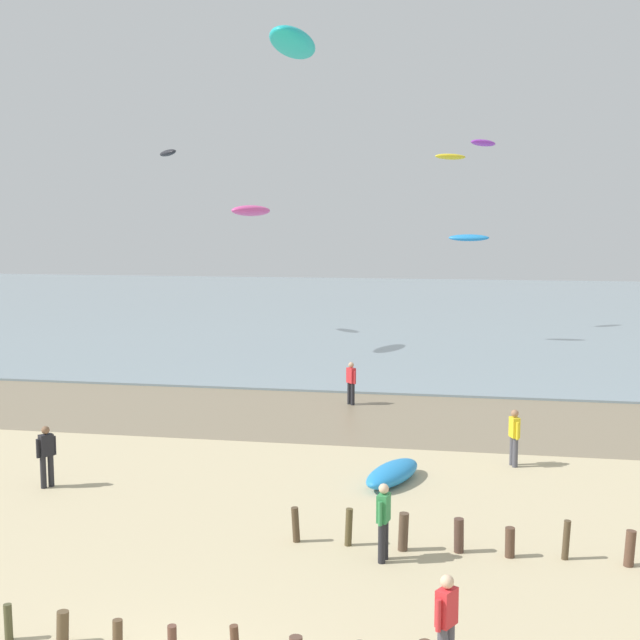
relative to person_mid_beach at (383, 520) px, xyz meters
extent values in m
cube|color=#84755B|center=(-3.19, 13.10, -0.91)|extent=(120.00, 8.27, 0.01)
cube|color=#7F939E|center=(-3.19, 52.24, -0.87)|extent=(160.00, 70.00, 0.10)
cylinder|color=#49482D|center=(-6.05, -4.57, -0.59)|extent=(0.16, 0.16, 0.65)
cylinder|color=brown|center=(-5.07, -4.51, -0.63)|extent=(0.23, 0.22, 0.59)
cylinder|color=brown|center=(-4.07, -4.48, -0.67)|extent=(0.18, 0.19, 0.51)
cylinder|color=#4D3C2A|center=(-2.07, 0.72, -0.51)|extent=(0.20, 0.20, 0.82)
cylinder|color=brown|center=(-0.85, 0.73, -0.49)|extent=(0.19, 0.16, 0.86)
cylinder|color=brown|center=(0.38, 0.66, -0.49)|extent=(0.25, 0.24, 0.87)
cylinder|color=#50392F|center=(1.59, 0.77, -0.53)|extent=(0.23, 0.24, 0.78)
cylinder|color=brown|center=(2.68, 0.70, -0.59)|extent=(0.22, 0.22, 0.67)
cylinder|color=brown|center=(3.86, 0.79, -0.48)|extent=(0.18, 0.17, 0.88)
cylinder|color=brown|center=(5.15, 0.68, -0.53)|extent=(0.25, 0.23, 0.78)
cylinder|color=#232328|center=(-0.02, -0.11, -0.48)|extent=(0.16, 0.16, 0.88)
cylinder|color=#232328|center=(0.02, 0.11, -0.48)|extent=(0.16, 0.16, 0.88)
cube|color=#338C4C|center=(0.00, 0.00, 0.26)|extent=(0.28, 0.39, 0.60)
sphere|color=beige|center=(0.00, 0.00, 0.68)|extent=(0.22, 0.22, 0.22)
cylinder|color=#338C4C|center=(-0.04, -0.24, 0.21)|extent=(0.09, 0.09, 0.52)
cylinder|color=#338C4C|center=(0.04, 0.24, 0.21)|extent=(0.09, 0.09, 0.52)
cylinder|color=#4C4C56|center=(3.04, 7.79, -0.48)|extent=(0.16, 0.16, 0.88)
cylinder|color=#4C4C56|center=(3.12, 7.58, -0.48)|extent=(0.16, 0.16, 0.88)
cube|color=yellow|center=(3.08, 7.68, 0.26)|extent=(0.33, 0.41, 0.60)
sphere|color=#9E7051|center=(3.08, 7.68, 0.68)|extent=(0.22, 0.22, 0.22)
cylinder|color=yellow|center=(3.00, 7.91, 0.21)|extent=(0.09, 0.09, 0.52)
cylinder|color=yellow|center=(3.16, 7.46, 0.21)|extent=(0.09, 0.09, 0.52)
cube|color=red|center=(1.47, -4.42, 0.26)|extent=(0.37, 0.42, 0.60)
sphere|color=beige|center=(1.47, -4.42, 0.68)|extent=(0.22, 0.22, 0.22)
cylinder|color=red|center=(1.59, -4.21, 0.21)|extent=(0.09, 0.09, 0.52)
cylinder|color=red|center=(1.35, -4.63, 0.21)|extent=(0.09, 0.09, 0.52)
cylinder|color=#232328|center=(-2.96, 15.20, -0.48)|extent=(0.16, 0.16, 0.88)
cylinder|color=#232328|center=(-2.80, 15.04, -0.48)|extent=(0.16, 0.16, 0.88)
cube|color=red|center=(-2.88, 15.12, 0.26)|extent=(0.41, 0.41, 0.60)
sphere|color=tan|center=(-2.88, 15.12, 0.68)|extent=(0.22, 0.22, 0.22)
cylinder|color=red|center=(-3.05, 15.29, 0.21)|extent=(0.09, 0.09, 0.52)
cylinder|color=red|center=(-2.71, 14.95, 0.21)|extent=(0.09, 0.09, 0.52)
cylinder|color=#232328|center=(-9.51, 3.44, -0.48)|extent=(0.16, 0.16, 0.88)
cylinder|color=#232328|center=(-9.64, 3.26, -0.48)|extent=(0.16, 0.16, 0.88)
cube|color=black|center=(-9.58, 3.35, 0.26)|extent=(0.39, 0.42, 0.60)
sphere|color=brown|center=(-9.58, 3.35, 0.68)|extent=(0.22, 0.22, 0.22)
cylinder|color=black|center=(-9.43, 3.55, 0.21)|extent=(0.09, 0.09, 0.52)
cylinder|color=black|center=(-9.72, 3.16, 0.21)|extent=(0.09, 0.09, 0.52)
ellipsoid|color=#2384D1|center=(-0.32, 5.44, -0.65)|extent=(1.80, 2.84, 0.54)
ellipsoid|color=#E54C99|center=(-10.10, 27.09, 6.88)|extent=(2.11, 3.76, 0.63)
ellipsoid|color=purple|center=(2.18, 28.44, 10.41)|extent=(1.74, 2.16, 0.34)
ellipsoid|color=#19B2B7|center=(-2.95, 4.72, 10.91)|extent=(1.20, 3.37, 0.54)
ellipsoid|color=#2384D1|center=(1.51, 33.01, 5.35)|extent=(2.36, 0.83, 0.52)
ellipsoid|color=yellow|center=(0.19, 38.94, 10.50)|extent=(2.35, 2.07, 0.38)
ellipsoid|color=black|center=(-17.06, 33.23, 10.54)|extent=(2.13, 2.41, 0.58)
camera|label=1|loc=(1.75, -17.19, 6.33)|focal=47.04mm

